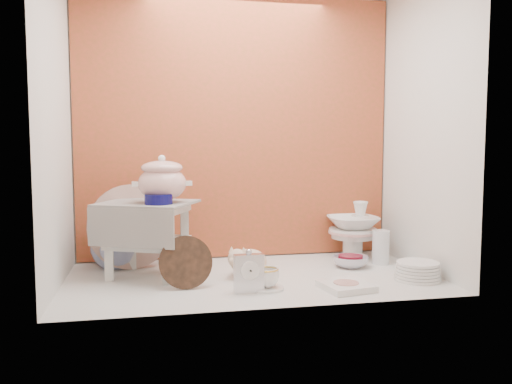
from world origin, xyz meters
TOP-DOWN VIEW (x-y plane):
  - ground at (0.00, 0.00)m, footprint 1.80×1.80m
  - niche_shell at (0.00, 0.18)m, footprint 1.86×1.03m
  - step_stool at (-0.50, 0.12)m, footprint 0.54×0.51m
  - soup_tureen at (-0.43, 0.08)m, footprint 0.35×0.35m
  - cobalt_bowl at (-0.45, 0.02)m, footprint 0.17×0.17m
  - floral_platter at (-0.59, 0.31)m, footprint 0.45×0.16m
  - blue_white_vase at (-0.67, 0.36)m, footprint 0.35×0.35m
  - lacquer_tray at (-0.34, -0.13)m, footprint 0.25×0.09m
  - mantel_clock at (-0.07, -0.25)m, footprint 0.13×0.05m
  - plush_pig at (-0.01, 0.05)m, footprint 0.28×0.23m
  - teacup_saucer at (0.02, -0.22)m, footprint 0.16×0.16m
  - gold_rim_teacup at (0.02, -0.22)m, footprint 0.14×0.14m
  - lattice_dish at (0.37, -0.29)m, footprint 0.24×0.24m
  - dinner_plate_stack at (0.77, -0.20)m, footprint 0.29×0.29m
  - crystal_bowl at (0.55, 0.11)m, footprint 0.22×0.22m
  - clear_glass_vase at (0.74, 0.15)m, footprint 0.12×0.12m
  - porcelain_tower at (0.65, 0.34)m, footprint 0.38×0.38m

SIDE VIEW (x-z plane):
  - ground at x=0.00m, z-range 0.00..0.00m
  - teacup_saucer at x=0.02m, z-range 0.00..0.01m
  - lattice_dish at x=0.37m, z-range 0.00..0.03m
  - crystal_bowl at x=0.55m, z-range 0.00..0.06m
  - dinner_plate_stack at x=0.77m, z-range 0.00..0.09m
  - gold_rim_teacup at x=0.02m, z-range 0.01..0.10m
  - plush_pig at x=-0.01m, z-range 0.00..0.14m
  - clear_glass_vase at x=0.74m, z-range 0.00..0.18m
  - mantel_clock at x=-0.07m, z-range 0.00..0.19m
  - lacquer_tray at x=-0.34m, z-range 0.00..0.24m
  - blue_white_vase at x=-0.67m, z-range 0.00..0.27m
  - porcelain_tower at x=0.65m, z-range 0.00..0.33m
  - step_stool at x=-0.50m, z-range 0.00..0.37m
  - floral_platter at x=-0.59m, z-range 0.00..0.44m
  - cobalt_bowl at x=-0.45m, z-range 0.37..0.42m
  - soup_tureen at x=-0.43m, z-range 0.37..0.60m
  - niche_shell at x=0.00m, z-range 0.17..1.70m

